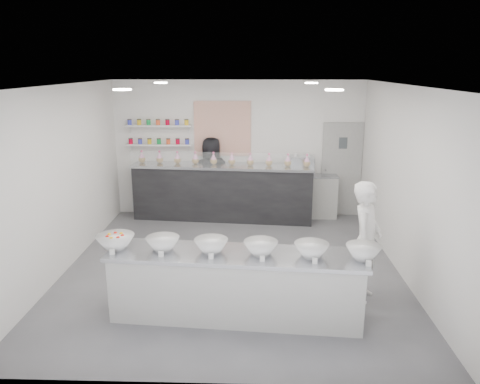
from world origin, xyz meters
name	(u,v)px	position (x,y,z in m)	size (l,w,h in m)	color
floor	(232,267)	(0.00, 0.00, 0.00)	(6.00, 6.00, 0.00)	#515156
ceiling	(231,85)	(0.00, 0.00, 3.00)	(6.00, 6.00, 0.00)	white
back_wall	(238,149)	(0.00, 3.00, 1.50)	(5.50, 5.50, 0.00)	white
left_wall	(63,179)	(-2.75, 0.00, 1.50)	(6.00, 6.00, 0.00)	white
right_wall	(405,182)	(2.75, 0.00, 1.50)	(6.00, 6.00, 0.00)	white
back_door	(341,170)	(2.30, 2.97, 1.05)	(0.88, 0.04, 2.10)	#989896
pattern_panel	(222,129)	(-0.35, 2.98, 1.95)	(1.25, 0.03, 1.20)	#D15E3E
jar_shelf_lower	(159,145)	(-1.75, 2.90, 1.60)	(1.45, 0.22, 0.04)	silver
jar_shelf_upper	(158,126)	(-1.75, 2.90, 2.02)	(1.45, 0.22, 0.04)	silver
preserve_jars	(158,132)	(-1.75, 2.88, 1.88)	(1.45, 0.10, 0.56)	#C20021
downlight_0	(122,90)	(-1.40, -1.00, 2.98)	(0.24, 0.24, 0.02)	white
downlight_1	(334,90)	(1.40, -1.00, 2.98)	(0.24, 0.24, 0.02)	white
downlight_2	(161,83)	(-1.40, 1.60, 2.98)	(0.24, 0.24, 0.02)	white
downlight_3	(311,83)	(1.40, 1.60, 2.98)	(0.24, 0.24, 0.02)	white
prep_counter	(236,285)	(0.13, -1.61, 0.46)	(3.38, 0.77, 0.92)	#AAAAA5
back_bar	(223,192)	(-0.33, 2.60, 0.61)	(3.94, 0.72, 1.22)	black
sneeze_guard	(220,160)	(-0.36, 2.26, 1.39)	(3.88, 0.02, 0.33)	white
espresso_ledge	(308,196)	(1.55, 2.78, 0.48)	(1.29, 0.41, 0.96)	#AAAAA5
espresso_machine	(302,166)	(1.39, 2.78, 1.16)	(0.53, 0.36, 0.40)	#93969E
cup_stacks	(297,168)	(1.29, 2.78, 1.12)	(0.24, 0.24, 0.33)	gray
prep_bowls	(236,247)	(0.13, -1.61, 1.01)	(3.70, 0.55, 0.18)	white
label_cards	(238,268)	(0.17, -2.15, 0.96)	(3.31, 0.04, 0.07)	white
cookie_bags	(223,159)	(-0.33, 2.60, 1.36)	(3.75, 0.15, 0.27)	#FF9AD8
woman_prep	(366,241)	(1.95, -1.01, 0.87)	(0.64, 0.42, 1.75)	white
staff_left	(210,177)	(-0.63, 2.85, 0.89)	(0.86, 0.67, 1.77)	black
staff_right	(212,177)	(-0.59, 2.85, 0.89)	(0.87, 0.57, 1.78)	black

